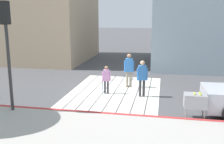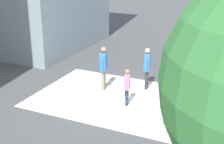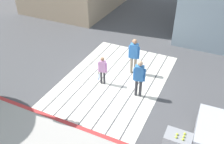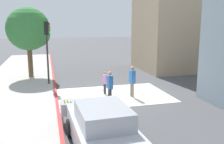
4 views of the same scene
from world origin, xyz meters
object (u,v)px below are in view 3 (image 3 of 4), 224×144
object	(u,v)px
tennis_ball_cart	(177,141)
pedestrian_adult_trailing	(139,76)
pedestrian_adult_lead	(134,54)
pedestrian_child_with_racket	(102,69)

from	to	relation	value
tennis_ball_cart	pedestrian_adult_trailing	size ratio (longest dim) A/B	0.60
pedestrian_adult_lead	pedestrian_adult_trailing	xyz separation A→B (m)	(-1.51, -0.81, -0.04)
tennis_ball_cart	pedestrian_adult_lead	distance (m)	4.86
pedestrian_child_with_racket	pedestrian_adult_lead	bearing A→B (deg)	-33.66
pedestrian_adult_lead	pedestrian_adult_trailing	bearing A→B (deg)	-151.90
pedestrian_adult_lead	pedestrian_child_with_racket	xyz separation A→B (m)	(-1.38, 0.92, -0.26)
tennis_ball_cart	pedestrian_child_with_racket	world-z (taller)	pedestrian_child_with_racket
pedestrian_adult_trailing	pedestrian_child_with_racket	size ratio (longest dim) A/B	1.25
pedestrian_adult_lead	pedestrian_child_with_racket	size ratio (longest dim) A/B	1.30
tennis_ball_cart	pedestrian_adult_lead	bearing A→B (deg)	37.16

